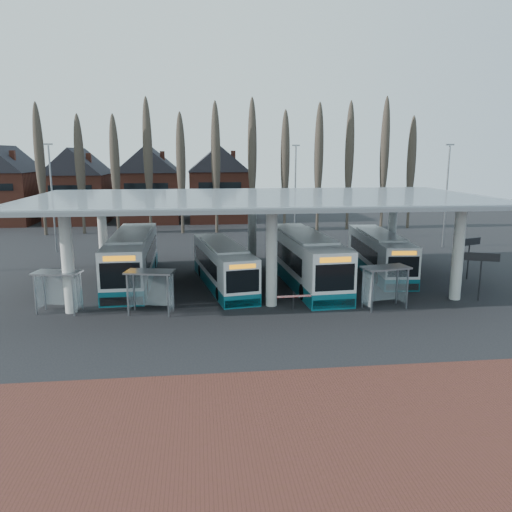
{
  "coord_description": "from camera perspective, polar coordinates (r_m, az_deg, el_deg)",
  "views": [
    {
      "loc": [
        -4.36,
        -26.91,
        9.23
      ],
      "look_at": [
        -0.44,
        7.0,
        2.22
      ],
      "focal_mm": 35.0,
      "sensor_mm": 36.0,
      "label": 1
    }
  ],
  "objects": [
    {
      "name": "bus_0",
      "position": [
        37.69,
        -13.95,
        -0.29
      ],
      "size": [
        2.94,
        12.93,
        3.58
      ],
      "rotation": [
        0.0,
        0.0,
        0.01
      ],
      "color": "silver",
      "rests_on": "ground"
    },
    {
      "name": "bus_2",
      "position": [
        36.23,
        5.62,
        -0.43
      ],
      "size": [
        3.57,
        13.2,
        3.63
      ],
      "rotation": [
        0.0,
        0.0,
        0.06
      ],
      "color": "silver",
      "rests_on": "ground"
    },
    {
      "name": "lamp_post_a",
      "position": [
        50.93,
        -22.26,
        6.36
      ],
      "size": [
        0.8,
        0.16,
        10.17
      ],
      "color": "slate",
      "rests_on": "ground"
    },
    {
      "name": "barrier",
      "position": [
        29.91,
        4.45,
        -4.71
      ],
      "size": [
        2.18,
        0.62,
        1.09
      ],
      "rotation": [
        0.0,
        0.0,
        0.04
      ],
      "color": "black",
      "rests_on": "ground"
    },
    {
      "name": "info_sign_1",
      "position": [
        40.21,
        23.22,
        1.18
      ],
      "size": [
        2.01,
        0.81,
        3.11
      ],
      "rotation": [
        0.0,
        0.0,
        0.34
      ],
      "color": "black",
      "rests_on": "ground"
    },
    {
      "name": "shelter_1",
      "position": [
        29.86,
        -11.93,
        -2.92
      ],
      "size": [
        2.99,
        1.93,
        2.57
      ],
      "rotation": [
        0.0,
        0.0,
        -0.21
      ],
      "color": "gray",
      "rests_on": "ground"
    },
    {
      "name": "shelter_2",
      "position": [
        31.16,
        14.44,
        -2.41
      ],
      "size": [
        3.0,
        1.9,
        2.59
      ],
      "rotation": [
        0.0,
        0.0,
        0.19
      ],
      "color": "gray",
      "rests_on": "ground"
    },
    {
      "name": "brick_strip",
      "position": [
        18.06,
        8.83,
        -19.22
      ],
      "size": [
        70.0,
        10.0,
        0.03
      ],
      "primitive_type": "cube",
      "color": "#4F251F",
      "rests_on": "ground"
    },
    {
      "name": "townhouse_row",
      "position": [
        71.9,
        -15.89,
        8.54
      ],
      "size": [
        36.8,
        10.3,
        12.25
      ],
      "color": "brown",
      "rests_on": "ground"
    },
    {
      "name": "info_sign_0",
      "position": [
        34.54,
        24.39,
        -0.48
      ],
      "size": [
        2.0,
        0.85,
        3.12
      ],
      "rotation": [
        0.0,
        0.0,
        -0.36
      ],
      "color": "black",
      "rests_on": "ground"
    },
    {
      "name": "station_canopy",
      "position": [
        35.36,
        0.52,
        5.84
      ],
      "size": [
        32.0,
        16.0,
        6.34
      ],
      "color": "beige",
      "rests_on": "ground"
    },
    {
      "name": "lamp_post_b",
      "position": [
        54.06,
        4.51,
        7.43
      ],
      "size": [
        0.8,
        0.16,
        10.17
      ],
      "color": "slate",
      "rests_on": "ground"
    },
    {
      "name": "ground",
      "position": [
        28.78,
        2.48,
        -7.11
      ],
      "size": [
        140.0,
        140.0,
        0.0
      ],
      "primitive_type": "plane",
      "color": "black",
      "rests_on": "ground"
    },
    {
      "name": "poplar_row",
      "position": [
        60.07,
        -2.48,
        11.16
      ],
      "size": [
        45.1,
        1.1,
        14.5
      ],
      "color": "#473D33",
      "rests_on": "ground"
    },
    {
      "name": "bus_1",
      "position": [
        35.39,
        -3.8,
        -1.13
      ],
      "size": [
        4.14,
        11.26,
        3.06
      ],
      "rotation": [
        0.0,
        0.0,
        0.17
      ],
      "color": "silver",
      "rests_on": "ground"
    },
    {
      "name": "shelter_0",
      "position": [
        31.6,
        -21.61,
        -2.82
      ],
      "size": [
        2.89,
        1.85,
        2.48
      ],
      "rotation": [
        0.0,
        0.0,
        -0.21
      ],
      "color": "gray",
      "rests_on": "ground"
    },
    {
      "name": "lamp_post_c",
      "position": [
        53.0,
        20.93,
        6.63
      ],
      "size": [
        0.8,
        0.16,
        10.17
      ],
      "color": "slate",
      "rests_on": "ground"
    },
    {
      "name": "bus_3",
      "position": [
        40.49,
        13.9,
        0.24
      ],
      "size": [
        3.27,
        11.51,
        3.16
      ],
      "rotation": [
        0.0,
        0.0,
        -0.07
      ],
      "color": "silver",
      "rests_on": "ground"
    }
  ]
}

